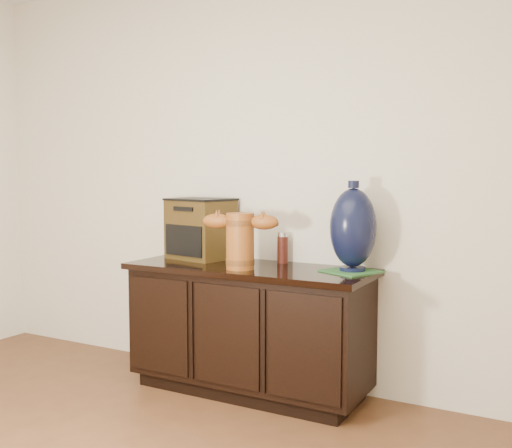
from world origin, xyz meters
The scene contains 6 objects.
sideboard centered at (0.00, 2.23, 0.39)m, with size 1.46×0.56×0.75m.
terracotta_vessel centered at (0.01, 2.11, 0.93)m, with size 0.45×0.20×0.32m.
tv_radio centered at (-0.42, 2.35, 0.95)m, with size 0.43×0.38×0.38m.
green_mat centered at (0.60, 2.32, 0.76)m, with size 0.26×0.26×0.01m, color #2D642F.
lamp_base centered at (0.60, 2.32, 1.00)m, with size 0.34×0.34×0.49m.
spray_can centered at (0.12, 2.43, 0.85)m, with size 0.06×0.06×0.19m.
Camera 1 is at (1.70, -0.79, 1.30)m, focal length 42.00 mm.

